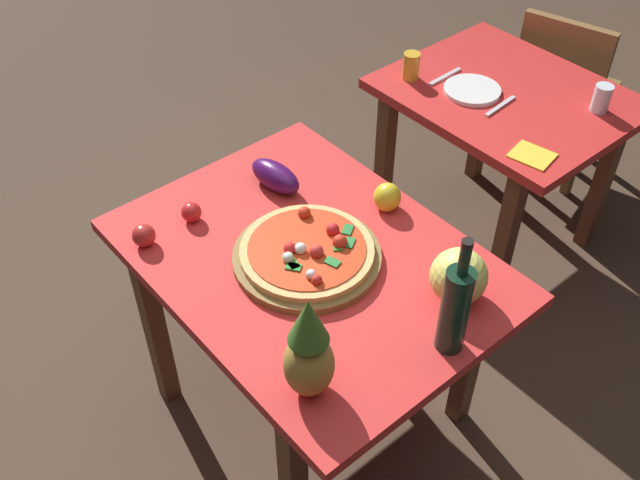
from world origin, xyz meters
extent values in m
plane|color=#4C3828|center=(0.00, 0.00, 0.00)|extent=(10.00, 10.00, 0.00)
cube|color=brown|center=(-0.37, -0.37, 0.36)|extent=(0.06, 0.06, 0.72)
cube|color=brown|center=(-0.37, 0.37, 0.36)|extent=(0.06, 0.06, 0.72)
cube|color=brown|center=(0.37, 0.37, 0.36)|extent=(0.06, 0.06, 0.72)
cube|color=red|center=(0.00, 0.00, 0.74)|extent=(1.13, 0.84, 0.04)
cube|color=brown|center=(-0.52, 0.84, 0.36)|extent=(0.06, 0.06, 0.72)
cube|color=brown|center=(0.12, 0.84, 0.36)|extent=(0.06, 0.06, 0.72)
cube|color=brown|center=(-0.52, 1.49, 0.36)|extent=(0.06, 0.06, 0.72)
cube|color=brown|center=(0.12, 1.49, 0.36)|extent=(0.06, 0.06, 0.72)
cube|color=red|center=(-0.20, 1.17, 0.74)|extent=(0.90, 0.75, 0.04)
cube|color=olive|center=(-0.22, 2.04, 0.21)|extent=(0.04, 0.04, 0.41)
cube|color=olive|center=(-0.54, 1.96, 0.21)|extent=(0.04, 0.04, 0.41)
cube|color=olive|center=(-0.14, 1.72, 0.21)|extent=(0.04, 0.04, 0.41)
cube|color=olive|center=(-0.46, 1.64, 0.21)|extent=(0.04, 0.04, 0.41)
cube|color=olive|center=(-0.34, 1.84, 0.43)|extent=(0.49, 0.49, 0.04)
cube|color=brown|center=(-0.29, 1.67, 0.65)|extent=(0.40, 0.14, 0.40)
cylinder|color=olive|center=(0.01, -0.02, 0.77)|extent=(0.44, 0.44, 0.02)
cylinder|color=#E6B466|center=(0.01, -0.02, 0.79)|extent=(0.39, 0.39, 0.02)
cylinder|color=red|center=(0.01, -0.02, 0.80)|extent=(0.35, 0.35, 0.00)
sphere|color=red|center=(-0.02, -0.06, 0.82)|extent=(0.04, 0.04, 0.04)
sphere|color=red|center=(0.01, 0.08, 0.82)|extent=(0.04, 0.04, 0.04)
sphere|color=red|center=(0.13, -0.08, 0.81)|extent=(0.03, 0.03, 0.03)
sphere|color=red|center=(-0.11, 0.07, 0.82)|extent=(0.04, 0.04, 0.04)
sphere|color=red|center=(0.06, 0.07, 0.82)|extent=(0.04, 0.04, 0.04)
sphere|color=red|center=(0.04, -0.01, 0.82)|extent=(0.04, 0.04, 0.04)
cube|color=#257B36|center=(0.03, 0.12, 0.81)|extent=(0.05, 0.05, 0.00)
cube|color=#28812F|center=(0.04, -0.10, 0.81)|extent=(0.05, 0.05, 0.00)
cube|color=#2B7E36|center=(0.10, 0.00, 0.81)|extent=(0.05, 0.04, 0.00)
cube|color=#298628|center=(0.03, -0.09, 0.81)|extent=(0.05, 0.04, 0.00)
cube|color=#387E26|center=(0.06, 0.06, 0.81)|extent=(0.05, 0.05, 0.00)
cube|color=#2B7A36|center=(0.07, 0.09, 0.81)|extent=(0.05, 0.05, 0.00)
sphere|color=white|center=(0.10, -0.08, 0.82)|extent=(0.03, 0.03, 0.03)
sphere|color=white|center=(0.01, -0.09, 0.82)|extent=(0.03, 0.03, 0.03)
sphere|color=white|center=(0.01, -0.04, 0.82)|extent=(0.04, 0.04, 0.04)
cylinder|color=black|center=(0.49, 0.07, 0.89)|extent=(0.08, 0.08, 0.27)
cylinder|color=black|center=(0.49, 0.07, 1.07)|extent=(0.03, 0.03, 0.09)
cylinder|color=black|center=(0.49, 0.07, 1.12)|extent=(0.03, 0.03, 0.02)
ellipsoid|color=#B38C39|center=(0.36, -0.30, 0.85)|extent=(0.13, 0.13, 0.19)
cone|color=#3D6422|center=(0.36, -0.30, 1.01)|extent=(0.10, 0.10, 0.13)
sphere|color=#E7E163|center=(0.38, 0.21, 0.84)|extent=(0.16, 0.16, 0.16)
ellipsoid|color=yellow|center=(-0.01, 0.33, 0.80)|extent=(0.09, 0.09, 0.10)
ellipsoid|color=#3F0F4B|center=(-0.32, 0.12, 0.80)|extent=(0.21, 0.11, 0.09)
sphere|color=red|center=(-0.36, -0.18, 0.79)|extent=(0.06, 0.06, 0.06)
sphere|color=red|center=(-0.36, -0.34, 0.79)|extent=(0.07, 0.07, 0.07)
cylinder|color=gold|center=(-0.52, 0.95, 0.81)|extent=(0.07, 0.07, 0.11)
cylinder|color=silver|center=(0.10, 1.32, 0.81)|extent=(0.07, 0.07, 0.10)
cylinder|color=white|center=(-0.30, 1.06, 0.76)|extent=(0.22, 0.22, 0.02)
cube|color=silver|center=(-0.44, 1.06, 0.76)|extent=(0.02, 0.18, 0.01)
cube|color=silver|center=(-0.16, 1.06, 0.76)|extent=(0.03, 0.18, 0.01)
cube|color=yellow|center=(0.11, 0.90, 0.76)|extent=(0.16, 0.15, 0.01)
camera|label=1|loc=(1.19, -0.97, 2.27)|focal=40.97mm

